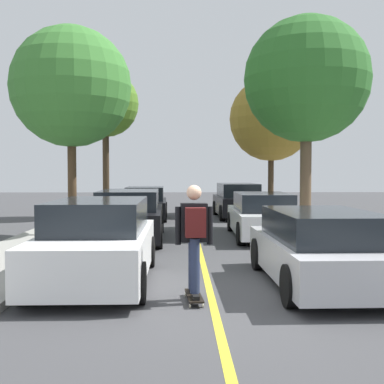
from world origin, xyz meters
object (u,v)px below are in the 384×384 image
Objects in this scene: street_tree_left_near at (105,105)px; parked_car_right_far at (238,201)px; skateboarder at (194,233)px; street_tree_right_near at (271,119)px; skateboard at (194,296)px; street_tree_left_nearest at (71,87)px; parked_car_left_far at (145,204)px; street_tree_right_nearest at (307,80)px; parked_car_left_nearest at (98,242)px; fire_hydrant at (356,239)px; parked_car_right_near at (262,216)px; parked_car_left_near at (130,216)px; parked_car_right_nearest at (321,248)px.

parked_car_right_far is at bearing -0.55° from street_tree_left_near.
street_tree_left_near reaches higher than skateboarder.
street_tree_right_near is 7.30× the size of skateboard.
street_tree_left_nearest is (-5.70, -6.53, 3.76)m from parked_car_right_far.
skateboarder is (3.44, -7.20, -3.43)m from street_tree_left_nearest.
street_tree_right_nearest is at bearing -36.27° from parked_car_left_far.
parked_car_left_nearest is 5.85m from fire_hydrant.
street_tree_right_near is (1.74, 7.99, 3.77)m from parked_car_right_near.
parked_car_left_far is at bearing 90.00° from parked_car_left_nearest.
street_tree_left_nearest is 9.02m from fire_hydrant.
parked_car_left_near is at bearing -89.99° from parked_car_left_far.
parked_car_right_nearest is 0.92× the size of parked_car_right_near.
skateboarder is at bearing -64.45° from street_tree_left_nearest.
parked_car_left_nearest is 12.92m from parked_car_right_far.
street_tree_left_near reaches higher than skateboard.
fire_hydrant is at bearing 20.90° from parked_car_left_nearest.
parked_car_left_nearest is at bearing -107.86° from parked_car_right_far.
parked_car_right_nearest is at bearing -71.82° from parked_car_left_far.
parked_car_left_near is 3.99m from parked_car_right_near.
street_tree_right_near is at bearing 56.06° from parked_car_left_near.
street_tree_left_near is (-5.70, 12.72, 4.22)m from parked_car_right_nearest.
street_tree_left_nearest is at bearing -131.12° from parked_car_right_far.
street_tree_right_near is 12.41m from fire_hydrant.
parked_car_right_near is at bearing -102.27° from street_tree_right_near.
street_tree_right_near is (5.70, 13.85, 3.70)m from parked_car_left_nearest.
parked_car_left_nearest reaches higher than parked_car_right_nearest.
skateboarder reaches higher than parked_car_left_near.
parked_car_right_nearest is 0.60× the size of street_tree_right_nearest.
parked_car_right_far is at bearing 89.99° from parked_car_right_near.
parked_car_left_nearest is at bearing 140.01° from skateboarder.
parked_car_right_nearest is 0.68× the size of street_tree_right_near.
parked_car_left_nearest is 15.43m from street_tree_right_near.
street_tree_left_nearest is 7.66m from street_tree_right_nearest.
street_tree_right_near is 16.35m from skateboard.
fire_hydrant is 0.41× the size of skateboarder.
skateboarder reaches higher than parked_car_right_near.
parked_car_left_nearest reaches higher than skateboard.
parked_car_right_far is at bearing 98.35° from fire_hydrant.
parked_car_left_nearest is at bearing -90.01° from parked_car_left_near.
skateboarder is (1.70, -1.43, 0.34)m from parked_car_left_nearest.
street_tree_left_nearest reaches higher than parked_car_right_near.
fire_hydrant is (5.46, 2.08, -0.24)m from parked_car_left_nearest.
skateboarder is at bearing -82.61° from parked_car_left_far.
parked_car_right_far is at bearing 48.88° from street_tree_left_nearest.
parked_car_left_far is 8.32m from street_tree_right_nearest.
parked_car_left_nearest is at bearing -112.36° from street_tree_right_near.
street_tree_left_nearest is at bearing -166.85° from street_tree_right_nearest.
parked_car_left_near is 10.86m from street_tree_right_near.
fire_hydrant is at bearing 43.07° from skateboarder.
parked_car_right_far is (3.96, 12.29, 0.00)m from parked_car_left_nearest.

